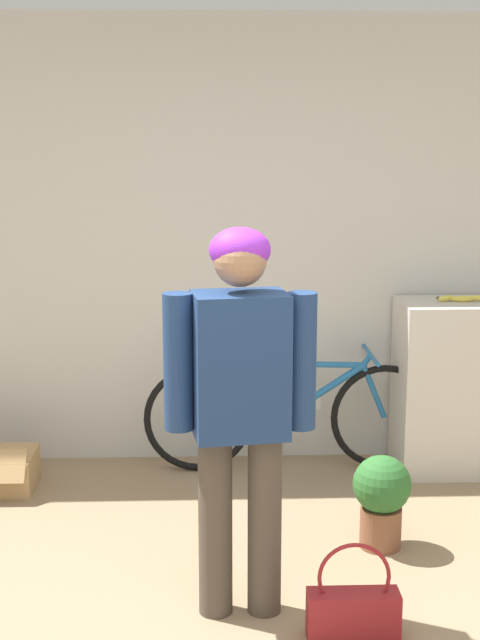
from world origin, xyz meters
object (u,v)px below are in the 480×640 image
at_px(handbag, 353,610).
at_px(banana, 461,298).
at_px(person, 240,390).
at_px(bicycle, 291,413).
at_px(potted_plant, 382,496).

bearing_deg(handbag, banana, 63.75).
height_order(person, banana, person).
distance_m(bicycle, potted_plant, 1.08).
bearing_deg(banana, bicycle, 179.38).
xyz_separation_m(bicycle, handbag, (0.08, -1.80, -0.22)).
bearing_deg(handbag, bicycle, 92.49).
relative_size(bicycle, potted_plant, 3.79).
bearing_deg(bicycle, banana, -0.61).
xyz_separation_m(banana, handbag, (-0.88, -1.79, -0.90)).
bearing_deg(handbag, potted_plant, 71.76).
height_order(person, potted_plant, person).
height_order(handbag, potted_plant, potted_plant).
bearing_deg(banana, handbag, -116.25).
relative_size(bicycle, banana, 5.81).
distance_m(person, potted_plant, 1.12).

